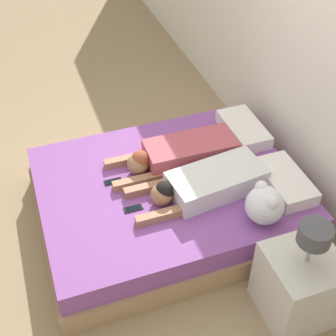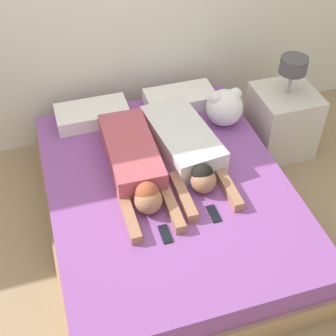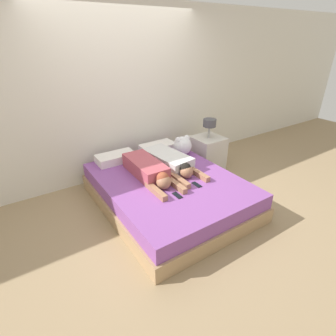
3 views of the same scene
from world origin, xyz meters
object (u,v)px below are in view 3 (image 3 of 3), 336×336
object	(u,v)px
pillow_head_left	(116,158)
pillow_head_right	(158,147)
bed	(168,191)
cell_phone_right	(197,185)
person_right	(171,162)
plush_toy	(182,145)
nightstand	(207,152)
person_left	(149,170)
cell_phone_left	(177,195)

from	to	relation	value
pillow_head_left	pillow_head_right	bearing A→B (deg)	0.00
bed	cell_phone_right	bearing A→B (deg)	-60.48
person_right	plush_toy	world-z (taller)	plush_toy
cell_phone_right	nightstand	xyz separation A→B (m)	(0.98, 0.91, -0.10)
person_left	cell_phone_right	size ratio (longest dim) A/B	7.52
pillow_head_right	bed	bearing A→B (deg)	-113.13
bed	person_right	xyz separation A→B (m)	(0.21, 0.24, 0.30)
pillow_head_right	cell_phone_left	size ratio (longest dim) A/B	3.89
cell_phone_left	nightstand	xyz separation A→B (m)	(1.34, 0.98, -0.10)
pillow_head_right	plush_toy	size ratio (longest dim) A/B	1.87
pillow_head_left	person_left	xyz separation A→B (m)	(0.18, -0.70, 0.04)
pillow_head_right	person_right	bearing A→B (deg)	-104.24
pillow_head_right	cell_phone_left	world-z (taller)	pillow_head_right
person_left	cell_phone_right	distance (m)	0.67
person_left	plush_toy	bearing A→B (deg)	24.10
pillow_head_right	person_left	size ratio (longest dim) A/B	0.52
pillow_head_left	cell_phone_left	world-z (taller)	pillow_head_left
person_right	nightstand	world-z (taller)	nightstand
plush_toy	person_right	bearing A→B (deg)	-144.86
bed	pillow_head_right	bearing A→B (deg)	66.87
bed	pillow_head_left	distance (m)	0.99
pillow_head_right	cell_phone_right	world-z (taller)	pillow_head_right
person_left	person_right	world-z (taller)	person_left
plush_toy	pillow_head_left	bearing A→B (deg)	161.59
plush_toy	person_left	bearing A→B (deg)	-155.90
bed	pillow_head_left	xyz separation A→B (m)	(-0.37, 0.87, 0.27)
bed	nightstand	size ratio (longest dim) A/B	2.43
plush_toy	nightstand	distance (m)	0.61
bed	person_left	distance (m)	0.40
pillow_head_right	person_right	distance (m)	0.65
pillow_head_left	plush_toy	world-z (taller)	plush_toy
pillow_head_right	person_right	size ratio (longest dim) A/B	0.51
person_right	pillow_head_left	bearing A→B (deg)	133.02
bed	plush_toy	world-z (taller)	plush_toy
pillow_head_left	person_right	distance (m)	0.86
person_left	plush_toy	world-z (taller)	plush_toy
bed	cell_phone_right	world-z (taller)	cell_phone_right
cell_phone_left	cell_phone_right	bearing A→B (deg)	11.18
nightstand	pillow_head_right	bearing A→B (deg)	158.12
cell_phone_left	plush_toy	size ratio (longest dim) A/B	0.48
bed	nightstand	world-z (taller)	nightstand
bed	nightstand	xyz separation A→B (m)	(1.19, 0.55, 0.11)
bed	pillow_head_right	world-z (taller)	pillow_head_right
person_right	cell_phone_left	xyz separation A→B (m)	(-0.36, -0.67, -0.09)
person_left	cell_phone_left	distance (m)	0.61
pillow_head_left	nightstand	xyz separation A→B (m)	(1.56, -0.33, -0.15)
nightstand	cell_phone_right	bearing A→B (deg)	-137.35
pillow_head_right	cell_phone_left	bearing A→B (deg)	-111.84
pillow_head_left	bed	bearing A→B (deg)	-66.87
pillow_head_left	plush_toy	xyz separation A→B (m)	(1.00, -0.33, 0.10)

